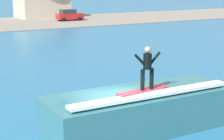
# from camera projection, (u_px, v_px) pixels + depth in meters

# --- Properties ---
(ground_plane) EXTENTS (260.00, 260.00, 0.00)m
(ground_plane) POSITION_uv_depth(u_px,v_px,m) (111.00, 135.00, 14.77)
(ground_plane) COLOR teal
(wave_crest) EXTENTS (7.75, 2.82, 1.80)m
(wave_crest) POSITION_uv_depth(u_px,v_px,m) (140.00, 110.00, 15.16)
(wave_crest) COLOR #336F75
(wave_crest) RESTS_ON ground_plane
(surfboard) EXTENTS (2.31, 0.66, 0.06)m
(surfboard) POSITION_uv_depth(u_px,v_px,m) (143.00, 90.00, 14.38)
(surfboard) COLOR #D8333F
(surfboard) RESTS_ON wave_crest
(surfer) EXTENTS (1.17, 0.32, 1.67)m
(surfer) POSITION_uv_depth(u_px,v_px,m) (147.00, 66.00, 14.18)
(surfer) COLOR black
(surfer) RESTS_ON surfboard
(car_far_shore) EXTENTS (4.16, 2.10, 1.86)m
(car_far_shore) POSITION_uv_depth(u_px,v_px,m) (69.00, 15.00, 59.14)
(car_far_shore) COLOR red
(car_far_shore) RESTS_ON ground_plane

